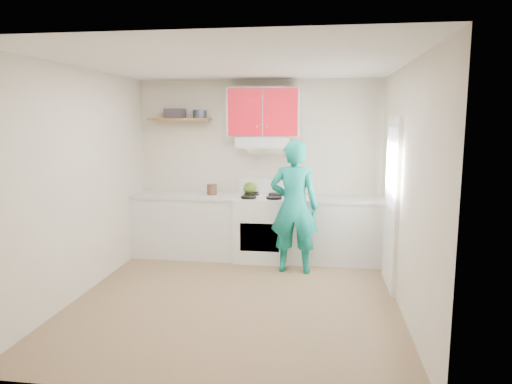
# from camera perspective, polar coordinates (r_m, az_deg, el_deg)

# --- Properties ---
(floor) EXTENTS (3.80, 3.80, 0.00)m
(floor) POSITION_cam_1_polar(r_m,az_deg,el_deg) (5.42, -2.44, -12.98)
(floor) COLOR brown
(floor) RESTS_ON ground
(ceiling) EXTENTS (3.60, 3.80, 0.04)m
(ceiling) POSITION_cam_1_polar(r_m,az_deg,el_deg) (5.06, -2.65, 15.48)
(ceiling) COLOR white
(ceiling) RESTS_ON floor
(back_wall) EXTENTS (3.60, 0.04, 2.60)m
(back_wall) POSITION_cam_1_polar(r_m,az_deg,el_deg) (6.94, 0.33, 2.96)
(back_wall) COLOR beige
(back_wall) RESTS_ON floor
(front_wall) EXTENTS (3.60, 0.04, 2.60)m
(front_wall) POSITION_cam_1_polar(r_m,az_deg,el_deg) (3.26, -8.67, -3.95)
(front_wall) COLOR beige
(front_wall) RESTS_ON floor
(left_wall) EXTENTS (0.04, 3.80, 2.60)m
(left_wall) POSITION_cam_1_polar(r_m,az_deg,el_deg) (5.69, -20.67, 1.07)
(left_wall) COLOR beige
(left_wall) RESTS_ON floor
(right_wall) EXTENTS (0.04, 3.80, 2.60)m
(right_wall) POSITION_cam_1_polar(r_m,az_deg,el_deg) (5.07, 17.88, 0.32)
(right_wall) COLOR beige
(right_wall) RESTS_ON floor
(door) EXTENTS (0.05, 0.85, 2.05)m
(door) POSITION_cam_1_polar(r_m,az_deg,el_deg) (5.79, 16.35, -1.34)
(door) COLOR white
(door) RESTS_ON floor
(door_glass) EXTENTS (0.01, 0.55, 0.95)m
(door_glass) POSITION_cam_1_polar(r_m,az_deg,el_deg) (5.73, 16.27, 2.85)
(door_glass) COLOR white
(door_glass) RESTS_ON door
(counter_left) EXTENTS (1.52, 0.60, 0.90)m
(counter_left) POSITION_cam_1_polar(r_m,az_deg,el_deg) (7.01, -8.49, -4.13)
(counter_left) COLOR silver
(counter_left) RESTS_ON floor
(counter_right) EXTENTS (1.32, 0.60, 0.90)m
(counter_right) POSITION_cam_1_polar(r_m,az_deg,el_deg) (6.73, 9.67, -4.70)
(counter_right) COLOR silver
(counter_right) RESTS_ON floor
(stove) EXTENTS (0.76, 0.65, 0.92)m
(stove) POSITION_cam_1_polar(r_m,az_deg,el_deg) (6.75, 0.79, -4.44)
(stove) COLOR white
(stove) RESTS_ON floor
(range_hood) EXTENTS (0.76, 0.44, 0.15)m
(range_hood) POSITION_cam_1_polar(r_m,az_deg,el_deg) (6.68, 0.93, 6.13)
(range_hood) COLOR silver
(range_hood) RESTS_ON back_wall
(upper_cabinets) EXTENTS (1.02, 0.33, 0.70)m
(upper_cabinets) POSITION_cam_1_polar(r_m,az_deg,el_deg) (6.73, 1.00, 9.77)
(upper_cabinets) COLOR red
(upper_cabinets) RESTS_ON back_wall
(shelf) EXTENTS (0.90, 0.30, 0.04)m
(shelf) POSITION_cam_1_polar(r_m,az_deg,el_deg) (7.01, -9.31, 8.80)
(shelf) COLOR brown
(shelf) RESTS_ON back_wall
(books) EXTENTS (0.30, 0.24, 0.14)m
(books) POSITION_cam_1_polar(r_m,az_deg,el_deg) (7.04, -9.92, 9.50)
(books) COLOR #443C45
(books) RESTS_ON shelf
(tin) EXTENTS (0.26, 0.26, 0.12)m
(tin) POSITION_cam_1_polar(r_m,az_deg,el_deg) (6.93, -6.91, 9.50)
(tin) COLOR #333D4C
(tin) RESTS_ON shelf
(kettle) EXTENTS (0.27, 0.27, 0.18)m
(kettle) POSITION_cam_1_polar(r_m,az_deg,el_deg) (6.87, -0.72, 0.47)
(kettle) COLOR #4C6C1E
(kettle) RESTS_ON stove
(crock) EXTENTS (0.17, 0.17, 0.17)m
(crock) POSITION_cam_1_polar(r_m,az_deg,el_deg) (6.86, -5.44, 0.22)
(crock) COLOR #492B20
(crock) RESTS_ON counter_left
(cutting_board) EXTENTS (0.35, 0.29, 0.02)m
(cutting_board) POSITION_cam_1_polar(r_m,az_deg,el_deg) (6.64, 9.34, -0.84)
(cutting_board) COLOR olive
(cutting_board) RESTS_ON counter_right
(silicone_mat) EXTENTS (0.36, 0.33, 0.01)m
(silicone_mat) POSITION_cam_1_polar(r_m,az_deg,el_deg) (6.71, 12.03, -0.87)
(silicone_mat) COLOR #AF121C
(silicone_mat) RESTS_ON counter_right
(person) EXTENTS (0.67, 0.46, 1.76)m
(person) POSITION_cam_1_polar(r_m,az_deg,el_deg) (6.13, 4.71, -1.81)
(person) COLOR #0E8173
(person) RESTS_ON floor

